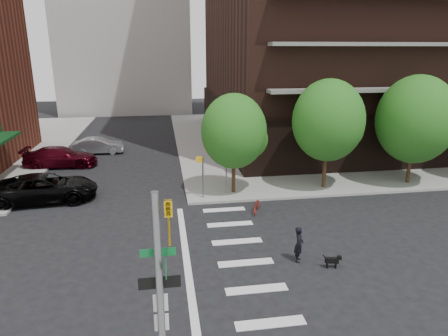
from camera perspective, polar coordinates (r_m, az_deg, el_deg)
ground at (r=17.35m, az=-6.92°, el=-14.08°), size 120.00×120.00×0.00m
sidewalk_ne at (r=44.58m, az=19.13°, el=4.36°), size 39.00×33.00×0.15m
crosswalk at (r=17.53m, az=0.51°, el=-13.59°), size 3.85×13.00×0.01m
tree_a at (r=24.31m, az=1.42°, el=5.26°), size 4.00×4.00×5.90m
tree_b at (r=25.96m, az=14.66°, el=6.58°), size 4.50×4.50×6.65m
tree_c at (r=28.89m, az=25.70°, el=6.26°), size 5.00×5.00×6.80m
pedestrian_signal at (r=24.05m, az=-2.32°, el=-0.26°), size 2.18×0.67×2.60m
parked_car_black at (r=26.22m, az=-24.25°, el=-2.64°), size 3.36×6.30×1.68m
parked_car_maroon at (r=33.50m, az=-22.31°, el=1.47°), size 2.36×5.53×1.59m
parked_car_silver at (r=36.72m, az=-17.51°, el=3.06°), size 1.62×4.34×1.42m
scooter at (r=22.60m, az=4.72°, el=-5.34°), size 1.08×1.60×0.80m
dog_walker at (r=17.71m, az=10.65°, el=-10.65°), size 0.68×0.57×1.59m
dog at (r=17.71m, az=15.27°, el=-12.59°), size 0.68×0.29×0.56m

